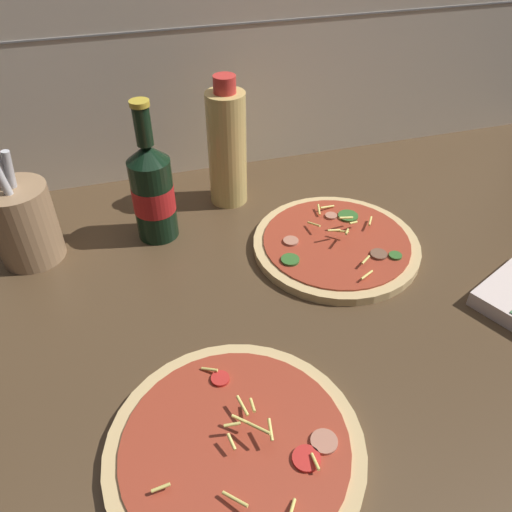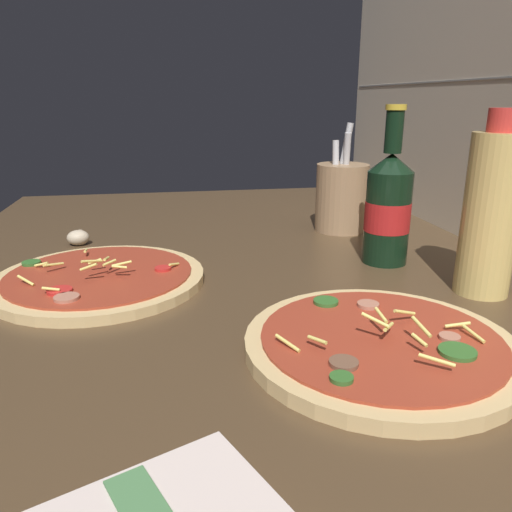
{
  "view_description": "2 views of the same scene",
  "coord_description": "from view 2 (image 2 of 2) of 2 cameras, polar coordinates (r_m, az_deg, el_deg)",
  "views": [
    {
      "loc": [
        -16.2,
        -45.65,
        53.8
      ],
      "look_at": [
        -1.12,
        4.78,
        10.77
      ],
      "focal_mm": 35.0,
      "sensor_mm": 36.0,
      "label": 1
    },
    {
      "loc": [
        57.01,
        -7.46,
        26.85
      ],
      "look_at": [
        -4.5,
        3.39,
        7.11
      ],
      "focal_mm": 35.0,
      "sensor_mm": 36.0,
      "label": 2
    }
  ],
  "objects": [
    {
      "name": "counter_slab",
      "position": [
        0.63,
        -2.34,
        -6.48
      ],
      "size": [
        160.0,
        90.0,
        2.5
      ],
      "color": "#4C3823",
      "rests_on": "ground"
    },
    {
      "name": "pizza_far",
      "position": [
        0.52,
        14.01,
        -9.76
      ],
      "size": [
        27.22,
        27.22,
        4.72
      ],
      "color": "tan",
      "rests_on": "counter_slab"
    },
    {
      "name": "utensil_crock",
      "position": [
        0.97,
        9.74,
        6.73
      ],
      "size": [
        9.78,
        9.78,
        20.2
      ],
      "color": "#9E7A56",
      "rests_on": "counter_slab"
    },
    {
      "name": "pizza_near",
      "position": [
        0.72,
        -17.43,
        -2.44
      ],
      "size": [
        28.4,
        28.4,
        4.58
      ],
      "color": "tan",
      "rests_on": "counter_slab"
    },
    {
      "name": "mushroom_left",
      "position": [
        0.92,
        -19.65,
        2.02
      ],
      "size": [
        3.97,
        3.78,
        2.64
      ],
      "color": "beige",
      "rests_on": "counter_slab"
    },
    {
      "name": "beer_bottle",
      "position": [
        0.78,
        14.85,
        5.42
      ],
      "size": [
        6.89,
        6.89,
        23.6
      ],
      "color": "black",
      "rests_on": "counter_slab"
    },
    {
      "name": "oil_bottle",
      "position": [
        0.69,
        25.26,
        4.53
      ],
      "size": [
        6.84,
        6.84,
        23.32
      ],
      "color": "#D6B766",
      "rests_on": "counter_slab"
    }
  ]
}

